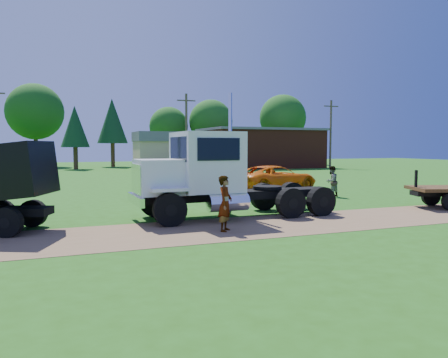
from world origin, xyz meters
name	(u,v)px	position (x,y,z in m)	size (l,w,h in m)	color
ground	(296,223)	(0.00, 0.00, 0.00)	(140.00, 140.00, 0.00)	#225612
dirt_track	(296,223)	(0.00, 0.00, 0.01)	(120.00, 4.20, 0.01)	brown
white_semi_tractor	(209,175)	(-2.71, 2.29, 1.77)	(8.59, 3.11, 5.17)	black
orange_pickup	(275,178)	(4.88, 10.97, 0.83)	(2.76, 5.98, 1.66)	orange
spectator_a	(225,204)	(-3.09, -0.46, 0.96)	(0.70, 0.46, 1.92)	#999999
spectator_b	(332,181)	(6.37, 6.82, 0.89)	(0.86, 0.67, 1.78)	#999999
brick_building	(260,148)	(18.00, 40.00, 2.66)	(15.40, 10.40, 5.30)	maroon
tan_shed	(160,150)	(4.00, 40.00, 2.42)	(6.20, 5.40, 4.70)	tan
utility_poles	(186,131)	(6.00, 35.00, 4.71)	(42.20, 0.28, 9.00)	#4A402A
tree_row	(132,117)	(2.36, 50.60, 7.14)	(55.36, 15.12, 11.74)	#3C2618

